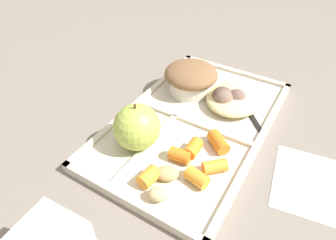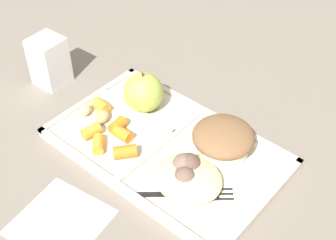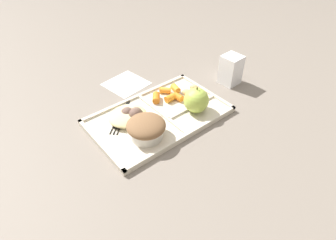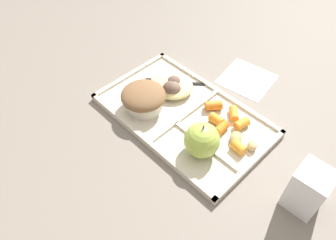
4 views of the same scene
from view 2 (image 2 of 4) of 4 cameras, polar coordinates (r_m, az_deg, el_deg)
ground at (r=0.78m, az=-0.22°, el=-3.79°), size 6.00×6.00×0.00m
lunch_tray at (r=0.78m, az=-0.26°, el=-3.45°), size 0.38×0.23×0.02m
green_apple at (r=0.83m, az=-3.02°, el=3.38°), size 0.07×0.07×0.08m
bran_muffin at (r=0.75m, az=6.73°, el=-2.42°), size 0.10×0.10×0.06m
carrot_slice_near_corner at (r=0.78m, az=-5.52°, el=-1.73°), size 0.03×0.02×0.02m
carrot_slice_large at (r=0.80m, az=-9.35°, el=-1.37°), size 0.03×0.04×0.02m
carrot_slice_back at (r=0.77m, az=-8.49°, el=-2.93°), size 0.04×0.04×0.02m
carrot_slice_tilted at (r=0.84m, az=-8.11°, el=1.69°), size 0.03×0.03×0.02m
carrot_slice_diagonal at (r=0.80m, az=-6.17°, el=-0.64°), size 0.02×0.03×0.02m
carrot_slice_small at (r=0.76m, az=-5.28°, el=-3.89°), size 0.04×0.04×0.02m
potato_chunk_corner at (r=0.82m, az=-8.04°, el=0.43°), size 0.04×0.04×0.02m
potato_chunk_browned at (r=0.84m, az=-10.09°, el=1.22°), size 0.03×0.03×0.02m
egg_noodle_pile at (r=0.71m, az=2.49°, el=-7.14°), size 0.11×0.10×0.03m
meatball_center at (r=0.71m, az=1.81°, el=-6.82°), size 0.03×0.03×0.03m
meatball_front at (r=0.72m, az=2.53°, el=-5.50°), size 0.04×0.04×0.04m
meatball_side at (r=0.71m, az=2.05°, el=-7.08°), size 0.03×0.03×0.03m
meatball_back at (r=0.72m, az=1.97°, el=-5.51°), size 0.04×0.04×0.04m
plastic_fork at (r=0.71m, az=2.97°, el=-9.03°), size 0.12×0.11×0.00m
milk_carton at (r=0.92m, az=-14.41°, el=6.91°), size 0.06×0.06×0.10m
paper_napkin at (r=0.71m, az=-13.06°, el=-12.02°), size 0.14×0.14×0.00m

